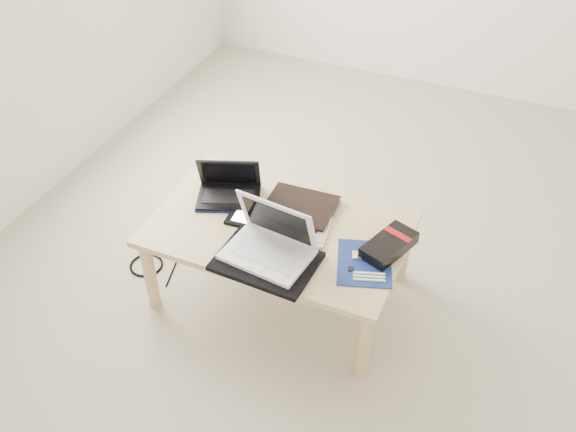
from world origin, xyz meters
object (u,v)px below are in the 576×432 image
at_px(coffee_table, 279,234).
at_px(netbook, 229,190).
at_px(gpu_box, 389,245).
at_px(white_laptop, 270,243).

distance_m(coffee_table, netbook, 0.32).
bearing_deg(netbook, gpu_box, -4.35).
bearing_deg(gpu_box, white_laptop, -152.94).
relative_size(netbook, gpu_box, 1.19).
xyz_separation_m(coffee_table, gpu_box, (0.48, 0.04, 0.08)).
xyz_separation_m(coffee_table, netbook, (-0.29, 0.10, 0.09)).
height_order(netbook, gpu_box, netbook).
bearing_deg(netbook, white_laptop, -39.86).
bearing_deg(coffee_table, white_laptop, -76.39).
relative_size(netbook, white_laptop, 0.91).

